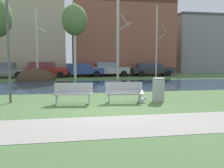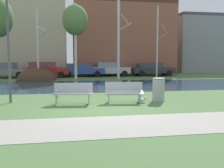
{
  "view_description": "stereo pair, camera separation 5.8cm",
  "coord_description": "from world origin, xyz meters",
  "px_view_note": "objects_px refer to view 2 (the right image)",
  "views": [
    {
      "loc": [
        -1.3,
        -9.12,
        1.86
      ],
      "look_at": [
        0.72,
        2.16,
        0.72
      ],
      "focal_mm": 40.48,
      "sensor_mm": 36.0,
      "label": 1
    },
    {
      "loc": [
        -1.24,
        -9.13,
        1.86
      ],
      "look_at": [
        0.72,
        2.16,
        0.72
      ],
      "focal_mm": 40.48,
      "sensor_mm": 36.0,
      "label": 2
    }
  ],
  "objects_px": {
    "bench_left": "(73,93)",
    "bench_right": "(124,92)",
    "parked_wagon_fourth_silver": "(110,69)",
    "parked_sedan_second_red": "(45,69)",
    "parked_suv_fifth_dark": "(152,69)",
    "trash_bin": "(158,89)",
    "parked_hatch_third_blue": "(82,70)",
    "parked_van_nearest_grey": "(6,70)",
    "streetlamp": "(7,22)",
    "seagull": "(142,100)"
  },
  "relations": [
    {
      "from": "seagull",
      "to": "parked_sedan_second_red",
      "type": "xyz_separation_m",
      "value": [
        -5.3,
        15.99,
        0.68
      ]
    },
    {
      "from": "parked_van_nearest_grey",
      "to": "parked_suv_fifth_dark",
      "type": "bearing_deg",
      "value": 0.84
    },
    {
      "from": "bench_left",
      "to": "bench_right",
      "type": "bearing_deg",
      "value": 0.0
    },
    {
      "from": "trash_bin",
      "to": "streetlamp",
      "type": "bearing_deg",
      "value": 174.37
    },
    {
      "from": "parked_hatch_third_blue",
      "to": "parked_wagon_fourth_silver",
      "type": "bearing_deg",
      "value": 4.57
    },
    {
      "from": "seagull",
      "to": "streetlamp",
      "type": "xyz_separation_m",
      "value": [
        -5.49,
        0.99,
        3.24
      ]
    },
    {
      "from": "trash_bin",
      "to": "parked_sedan_second_red",
      "type": "bearing_deg",
      "value": 111.56
    },
    {
      "from": "bench_left",
      "to": "parked_hatch_third_blue",
      "type": "bearing_deg",
      "value": 85.64
    },
    {
      "from": "streetlamp",
      "to": "parked_van_nearest_grey",
      "type": "distance_m",
      "value": 15.71
    },
    {
      "from": "parked_hatch_third_blue",
      "to": "bench_left",
      "type": "bearing_deg",
      "value": -94.36
    },
    {
      "from": "bench_left",
      "to": "streetlamp",
      "type": "bearing_deg",
      "value": 163.31
    },
    {
      "from": "parked_wagon_fourth_silver",
      "to": "bench_left",
      "type": "bearing_deg",
      "value": -104.58
    },
    {
      "from": "parked_van_nearest_grey",
      "to": "parked_wagon_fourth_silver",
      "type": "height_order",
      "value": "parked_wagon_fourth_silver"
    },
    {
      "from": "parked_suv_fifth_dark",
      "to": "trash_bin",
      "type": "bearing_deg",
      "value": -107.92
    },
    {
      "from": "bench_left",
      "to": "trash_bin",
      "type": "distance_m",
      "value": 3.75
    },
    {
      "from": "streetlamp",
      "to": "parked_sedan_second_red",
      "type": "distance_m",
      "value": 15.21
    },
    {
      "from": "parked_sedan_second_red",
      "to": "parked_suv_fifth_dark",
      "type": "bearing_deg",
      "value": 1.46
    },
    {
      "from": "trash_bin",
      "to": "parked_wagon_fourth_silver",
      "type": "distance_m",
      "value": 16.28
    },
    {
      "from": "streetlamp",
      "to": "parked_van_nearest_grey",
      "type": "bearing_deg",
      "value": 103.55
    },
    {
      "from": "parked_suv_fifth_dark",
      "to": "parked_wagon_fourth_silver",
      "type": "bearing_deg",
      "value": 175.53
    },
    {
      "from": "parked_hatch_third_blue",
      "to": "parked_wagon_fourth_silver",
      "type": "relative_size",
      "value": 1.11
    },
    {
      "from": "bench_left",
      "to": "parked_van_nearest_grey",
      "type": "xyz_separation_m",
      "value": [
        -6.24,
        15.85,
        0.32
      ]
    },
    {
      "from": "streetlamp",
      "to": "bench_right",
      "type": "bearing_deg",
      "value": -9.33
    },
    {
      "from": "bench_left",
      "to": "bench_right",
      "type": "height_order",
      "value": "same"
    },
    {
      "from": "parked_sedan_second_red",
      "to": "parked_suv_fifth_dark",
      "type": "height_order",
      "value": "parked_sedan_second_red"
    },
    {
      "from": "bench_left",
      "to": "seagull",
      "type": "relative_size",
      "value": 3.54
    },
    {
      "from": "parked_sedan_second_red",
      "to": "bench_right",
      "type": "bearing_deg",
      "value": -73.81
    },
    {
      "from": "parked_hatch_third_blue",
      "to": "parked_wagon_fourth_silver",
      "type": "distance_m",
      "value": 3.05
    },
    {
      "from": "parked_wagon_fourth_silver",
      "to": "parked_suv_fifth_dark",
      "type": "bearing_deg",
      "value": -4.47
    },
    {
      "from": "parked_sedan_second_red",
      "to": "trash_bin",
      "type": "bearing_deg",
      "value": -68.44
    },
    {
      "from": "trash_bin",
      "to": "parked_hatch_third_blue",
      "type": "height_order",
      "value": "parked_hatch_third_blue"
    },
    {
      "from": "bench_left",
      "to": "parked_van_nearest_grey",
      "type": "bearing_deg",
      "value": 111.5
    },
    {
      "from": "trash_bin",
      "to": "parked_sedan_second_red",
      "type": "distance_m",
      "value": 16.8
    },
    {
      "from": "parked_van_nearest_grey",
      "to": "parked_sedan_second_red",
      "type": "distance_m",
      "value": 3.82
    },
    {
      "from": "bench_left",
      "to": "bench_right",
      "type": "relative_size",
      "value": 1.0
    },
    {
      "from": "parked_van_nearest_grey",
      "to": "bench_right",
      "type": "bearing_deg",
      "value": -62.08
    },
    {
      "from": "trash_bin",
      "to": "seagull",
      "type": "bearing_deg",
      "value": -157.23
    },
    {
      "from": "trash_bin",
      "to": "parked_sedan_second_red",
      "type": "relative_size",
      "value": 0.22
    },
    {
      "from": "seagull",
      "to": "trash_bin",
      "type": "bearing_deg",
      "value": 22.77
    },
    {
      "from": "bench_left",
      "to": "seagull",
      "type": "bearing_deg",
      "value": -4.16
    },
    {
      "from": "parked_wagon_fourth_silver",
      "to": "parked_van_nearest_grey",
      "type": "bearing_deg",
      "value": -176.82
    },
    {
      "from": "streetlamp",
      "to": "bench_left",
      "type": "bearing_deg",
      "value": -16.69
    },
    {
      "from": "parked_sedan_second_red",
      "to": "parked_suv_fifth_dark",
      "type": "xyz_separation_m",
      "value": [
        11.32,
        0.29,
        -0.07
      ]
    },
    {
      "from": "streetlamp",
      "to": "parked_wagon_fourth_silver",
      "type": "relative_size",
      "value": 1.22
    },
    {
      "from": "parked_van_nearest_grey",
      "to": "parked_hatch_third_blue",
      "type": "xyz_separation_m",
      "value": [
        7.48,
        0.34,
        -0.04
      ]
    },
    {
      "from": "bench_left",
      "to": "parked_hatch_third_blue",
      "type": "relative_size",
      "value": 0.36
    },
    {
      "from": "bench_right",
      "to": "parked_sedan_second_red",
      "type": "xyz_separation_m",
      "value": [
        -4.58,
        15.78,
        0.34
      ]
    },
    {
      "from": "trash_bin",
      "to": "seagull",
      "type": "distance_m",
      "value": 1.02
    },
    {
      "from": "bench_left",
      "to": "bench_right",
      "type": "xyz_separation_m",
      "value": [
        2.15,
        0.0,
        0.0
      ]
    },
    {
      "from": "parked_suv_fifth_dark",
      "to": "parked_hatch_third_blue",
      "type": "bearing_deg",
      "value": 179.11
    }
  ]
}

